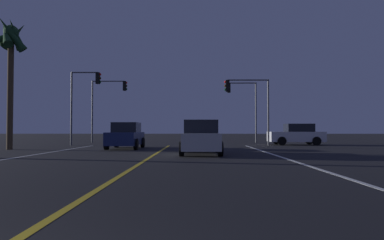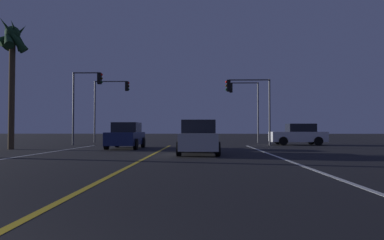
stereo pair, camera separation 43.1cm
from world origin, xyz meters
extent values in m
cube|color=silver|center=(5.87, 9.57, 0.00)|extent=(0.16, 31.15, 0.01)
cube|color=gold|center=(0.00, 9.57, 0.00)|extent=(0.16, 31.15, 0.01)
cylinder|color=black|center=(-1.61, 19.70, 0.34)|extent=(0.22, 0.68, 0.68)
cylinder|color=black|center=(-3.41, 19.70, 0.34)|extent=(0.22, 0.68, 0.68)
cylinder|color=black|center=(-1.61, 22.40, 0.34)|extent=(0.22, 0.68, 0.68)
cylinder|color=black|center=(-3.41, 22.40, 0.34)|extent=(0.22, 0.68, 0.68)
cube|color=navy|center=(-2.51, 21.05, 0.66)|extent=(1.80, 4.30, 0.80)
cube|color=black|center=(-2.51, 21.30, 1.38)|extent=(1.60, 2.10, 0.64)
cube|color=red|center=(-1.91, 23.15, 0.76)|extent=(0.24, 0.08, 0.16)
cube|color=red|center=(-3.11, 23.15, 0.76)|extent=(0.24, 0.08, 0.16)
cylinder|color=black|center=(1.38, 17.30, 0.34)|extent=(0.22, 0.68, 0.68)
cylinder|color=black|center=(3.18, 17.30, 0.34)|extent=(0.22, 0.68, 0.68)
cylinder|color=black|center=(1.38, 14.60, 0.34)|extent=(0.22, 0.68, 0.68)
cylinder|color=black|center=(3.18, 14.60, 0.34)|extent=(0.22, 0.68, 0.68)
cube|color=#B7BABF|center=(2.28, 15.95, 0.66)|extent=(1.80, 4.30, 0.80)
cube|color=black|center=(2.28, 15.70, 1.38)|extent=(1.60, 2.10, 0.64)
cube|color=red|center=(1.68, 13.85, 0.76)|extent=(0.24, 0.08, 0.16)
cube|color=red|center=(2.88, 13.85, 0.76)|extent=(0.24, 0.08, 0.16)
cylinder|color=black|center=(8.76, 25.65, 0.34)|extent=(0.68, 0.22, 0.68)
cylinder|color=black|center=(8.76, 27.45, 0.34)|extent=(0.68, 0.22, 0.68)
cylinder|color=black|center=(11.46, 25.65, 0.34)|extent=(0.68, 0.22, 0.68)
cylinder|color=black|center=(11.46, 27.45, 0.34)|extent=(0.68, 0.22, 0.68)
cube|color=silver|center=(10.11, 26.55, 0.66)|extent=(4.30, 1.80, 0.80)
cube|color=black|center=(10.36, 26.55, 1.38)|extent=(2.10, 1.60, 0.64)
cube|color=red|center=(12.21, 25.95, 0.76)|extent=(0.08, 0.24, 0.16)
cube|color=red|center=(12.21, 27.15, 0.76)|extent=(0.08, 0.24, 0.16)
cylinder|color=#4C4C51|center=(7.72, 25.65, 2.58)|extent=(0.14, 0.14, 5.16)
cylinder|color=#4C4C51|center=(6.13, 25.65, 5.11)|extent=(3.18, 0.10, 0.10)
cube|color=black|center=(4.54, 25.65, 4.66)|extent=(0.28, 0.36, 0.90)
sphere|color=red|center=(4.38, 25.65, 4.96)|extent=(0.20, 0.20, 0.20)
sphere|color=#3C2706|center=(4.38, 25.65, 4.66)|extent=(0.20, 0.20, 0.20)
sphere|color=#063816|center=(4.38, 25.65, 4.36)|extent=(0.20, 0.20, 0.20)
cylinder|color=#4C4C51|center=(-7.72, 25.65, 2.89)|extent=(0.14, 0.14, 5.78)
cylinder|color=#4C4C51|center=(-6.68, 25.65, 5.73)|extent=(2.07, 0.10, 0.10)
cube|color=black|center=(-5.65, 25.65, 5.28)|extent=(0.28, 0.36, 0.90)
sphere|color=red|center=(-5.49, 25.65, 5.58)|extent=(0.20, 0.20, 0.20)
sphere|color=#3C2706|center=(-5.49, 25.65, 5.28)|extent=(0.20, 0.20, 0.20)
sphere|color=#063816|center=(-5.49, 25.65, 4.98)|extent=(0.20, 0.20, 0.20)
cylinder|color=#4C4C51|center=(7.72, 31.15, 2.83)|extent=(0.14, 0.14, 5.67)
cylinder|color=#4C4C51|center=(6.45, 31.15, 5.62)|extent=(2.53, 0.10, 0.10)
cube|color=black|center=(5.19, 31.15, 5.17)|extent=(0.28, 0.36, 0.90)
sphere|color=red|center=(5.03, 31.15, 5.47)|extent=(0.20, 0.20, 0.20)
sphere|color=#3C2706|center=(5.03, 31.15, 5.17)|extent=(0.20, 0.20, 0.20)
sphere|color=#063816|center=(5.03, 31.15, 4.87)|extent=(0.20, 0.20, 0.20)
cylinder|color=#4C4C51|center=(-7.72, 31.15, 2.93)|extent=(0.14, 0.14, 5.86)
cylinder|color=#4C4C51|center=(-6.19, 31.15, 5.81)|extent=(3.05, 0.10, 0.10)
cube|color=black|center=(-4.67, 31.15, 5.36)|extent=(0.28, 0.36, 0.90)
sphere|color=red|center=(-4.51, 31.15, 5.66)|extent=(0.20, 0.20, 0.20)
sphere|color=#3C2706|center=(-4.51, 31.15, 5.36)|extent=(0.20, 0.20, 0.20)
sphere|color=#063816|center=(-4.51, 31.15, 5.06)|extent=(0.20, 0.20, 0.20)
cylinder|color=#473826|center=(-9.43, 19.82, 3.51)|extent=(0.36, 0.36, 7.02)
sphere|color=#19381E|center=(-9.43, 19.82, 7.27)|extent=(0.90, 0.90, 0.90)
cone|color=#19381E|center=(-9.13, 19.78, 7.12)|extent=(0.75, 1.65, 1.90)
cone|color=#19381E|center=(-9.39, 20.12, 7.12)|extent=(1.83, 0.75, 1.78)
cone|color=#19381E|center=(-9.65, 20.02, 7.12)|extent=(1.56, 1.63, 1.45)
cone|color=#19381E|center=(-9.66, 19.63, 7.12)|extent=(1.68, 1.88, 1.99)
cone|color=#19381E|center=(-9.30, 19.55, 7.12)|extent=(1.91, 1.31, 2.26)
camera|label=1|loc=(2.00, -1.41, 1.24)|focal=32.42mm
camera|label=2|loc=(2.44, -1.41, 1.24)|focal=32.42mm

